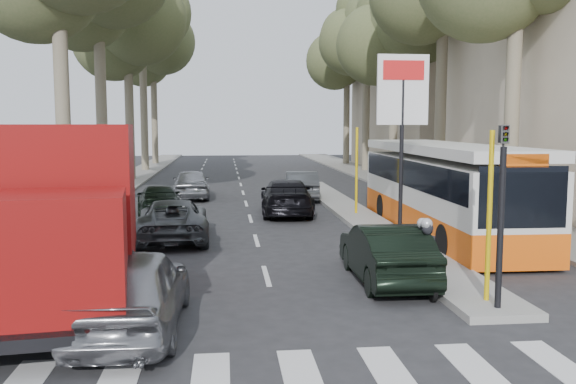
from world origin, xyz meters
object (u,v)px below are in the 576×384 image
at_px(red_truck, 63,213).
at_px(motorcycle, 424,257).
at_px(silver_hatchback, 132,289).
at_px(dark_hatchback, 386,253).
at_px(city_bus, 442,186).

xyz_separation_m(red_truck, motorcycle, (7.39, 0.64, -1.17)).
relative_size(silver_hatchback, dark_hatchback, 1.07).
height_order(dark_hatchback, motorcycle, motorcycle).
bearing_deg(dark_hatchback, red_truck, 12.47).
height_order(red_truck, city_bus, red_truck).
relative_size(red_truck, city_bus, 0.61).
height_order(silver_hatchback, city_bus, city_bus).
bearing_deg(motorcycle, dark_hatchback, 133.01).
height_order(silver_hatchback, red_truck, red_truck).
height_order(silver_hatchback, dark_hatchback, silver_hatchback).
distance_m(dark_hatchback, red_truck, 7.03).
bearing_deg(city_bus, dark_hatchback, -119.39).
distance_m(silver_hatchback, dark_hatchback, 6.02).
xyz_separation_m(silver_hatchback, red_truck, (-1.47, 1.40, 1.15)).
height_order(dark_hatchback, city_bus, city_bus).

